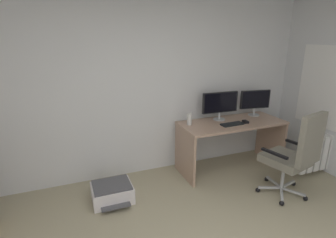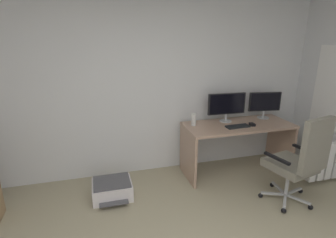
{
  "view_description": "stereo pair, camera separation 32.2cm",
  "coord_description": "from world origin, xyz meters",
  "px_view_note": "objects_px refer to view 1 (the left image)",
  "views": [
    {
      "loc": [
        -0.84,
        -1.08,
        1.99
      ],
      "look_at": [
        0.29,
        1.78,
        1.02
      ],
      "focal_mm": 28.52,
      "sensor_mm": 36.0,
      "label": 1
    },
    {
      "loc": [
        -0.53,
        -1.18,
        1.99
      ],
      "look_at": [
        0.29,
        1.78,
        1.02
      ],
      "focal_mm": 28.52,
      "sensor_mm": 36.0,
      "label": 2
    }
  ],
  "objects_px": {
    "monitor_main": "(220,103)",
    "desktop_speaker": "(189,119)",
    "radiator": "(322,152)",
    "desk": "(231,134)",
    "monitor_secondary": "(255,101)",
    "keyboard": "(232,124)",
    "computer_mouse": "(245,122)",
    "printer": "(112,192)",
    "office_chair": "(295,153)"
  },
  "relations": [
    {
      "from": "desk",
      "to": "radiator",
      "type": "height_order",
      "value": "desk"
    },
    {
      "from": "monitor_secondary",
      "to": "desk",
      "type": "bearing_deg",
      "value": -162.52
    },
    {
      "from": "radiator",
      "to": "monitor_secondary",
      "type": "bearing_deg",
      "value": 130.42
    },
    {
      "from": "computer_mouse",
      "to": "desktop_speaker",
      "type": "relative_size",
      "value": 0.59
    },
    {
      "from": "keyboard",
      "to": "desktop_speaker",
      "type": "xyz_separation_m",
      "value": [
        -0.57,
        0.23,
        0.07
      ]
    },
    {
      "from": "monitor_secondary",
      "to": "office_chair",
      "type": "distance_m",
      "value": 1.21
    },
    {
      "from": "monitor_main",
      "to": "printer",
      "type": "xyz_separation_m",
      "value": [
        -1.74,
        -0.36,
        -0.9
      ]
    },
    {
      "from": "office_chair",
      "to": "keyboard",
      "type": "bearing_deg",
      "value": 112.51
    },
    {
      "from": "monitor_secondary",
      "to": "computer_mouse",
      "type": "xyz_separation_m",
      "value": [
        -0.37,
        -0.28,
        -0.23
      ]
    },
    {
      "from": "office_chair",
      "to": "computer_mouse",
      "type": "bearing_deg",
      "value": 97.78
    },
    {
      "from": "monitor_secondary",
      "to": "printer",
      "type": "height_order",
      "value": "monitor_secondary"
    },
    {
      "from": "office_chair",
      "to": "printer",
      "type": "relative_size",
      "value": 2.32
    },
    {
      "from": "computer_mouse",
      "to": "desktop_speaker",
      "type": "distance_m",
      "value": 0.84
    },
    {
      "from": "computer_mouse",
      "to": "printer",
      "type": "height_order",
      "value": "computer_mouse"
    },
    {
      "from": "monitor_main",
      "to": "monitor_secondary",
      "type": "height_order",
      "value": "monitor_main"
    },
    {
      "from": "monitor_secondary",
      "to": "desktop_speaker",
      "type": "distance_m",
      "value": 1.19
    },
    {
      "from": "monitor_main",
      "to": "office_chair",
      "type": "xyz_separation_m",
      "value": [
        0.39,
        -1.12,
        -0.41
      ]
    },
    {
      "from": "monitor_secondary",
      "to": "computer_mouse",
      "type": "height_order",
      "value": "monitor_secondary"
    },
    {
      "from": "monitor_main",
      "to": "computer_mouse",
      "type": "xyz_separation_m",
      "value": [
        0.27,
        -0.28,
        -0.24
      ]
    },
    {
      "from": "desk",
      "to": "monitor_main",
      "type": "relative_size",
      "value": 2.74
    },
    {
      "from": "computer_mouse",
      "to": "desktop_speaker",
      "type": "xyz_separation_m",
      "value": [
        -0.81,
        0.23,
        0.07
      ]
    },
    {
      "from": "keyboard",
      "to": "desktop_speaker",
      "type": "relative_size",
      "value": 2.0
    },
    {
      "from": "monitor_main",
      "to": "desktop_speaker",
      "type": "height_order",
      "value": "monitor_main"
    },
    {
      "from": "monitor_main",
      "to": "radiator",
      "type": "height_order",
      "value": "monitor_main"
    },
    {
      "from": "keyboard",
      "to": "printer",
      "type": "relative_size",
      "value": 0.69
    },
    {
      "from": "desk",
      "to": "radiator",
      "type": "distance_m",
      "value": 1.37
    },
    {
      "from": "monitor_secondary",
      "to": "desktop_speaker",
      "type": "height_order",
      "value": "monitor_secondary"
    },
    {
      "from": "desk",
      "to": "monitor_secondary",
      "type": "relative_size",
      "value": 3.2
    },
    {
      "from": "monitor_secondary",
      "to": "monitor_main",
      "type": "bearing_deg",
      "value": -179.99
    },
    {
      "from": "printer",
      "to": "radiator",
      "type": "relative_size",
      "value": 0.56
    },
    {
      "from": "monitor_main",
      "to": "radiator",
      "type": "bearing_deg",
      "value": -30.96
    },
    {
      "from": "desktop_speaker",
      "to": "keyboard",
      "type": "bearing_deg",
      "value": -22.12
    },
    {
      "from": "desktop_speaker",
      "to": "printer",
      "type": "relative_size",
      "value": 0.34
    },
    {
      "from": "monitor_main",
      "to": "radiator",
      "type": "xyz_separation_m",
      "value": [
        1.32,
        -0.79,
        -0.69
      ]
    },
    {
      "from": "monitor_main",
      "to": "desktop_speaker",
      "type": "xyz_separation_m",
      "value": [
        -0.53,
        -0.05,
        -0.17
      ]
    },
    {
      "from": "monitor_main",
      "to": "keyboard",
      "type": "relative_size",
      "value": 1.69
    },
    {
      "from": "desktop_speaker",
      "to": "printer",
      "type": "distance_m",
      "value": 1.45
    },
    {
      "from": "monitor_main",
      "to": "office_chair",
      "type": "distance_m",
      "value": 1.25
    },
    {
      "from": "desktop_speaker",
      "to": "office_chair",
      "type": "distance_m",
      "value": 1.43
    },
    {
      "from": "keyboard",
      "to": "office_chair",
      "type": "xyz_separation_m",
      "value": [
        0.35,
        -0.84,
        -0.16
      ]
    },
    {
      "from": "keyboard",
      "to": "computer_mouse",
      "type": "bearing_deg",
      "value": -2.37
    },
    {
      "from": "monitor_main",
      "to": "computer_mouse",
      "type": "bearing_deg",
      "value": -45.25
    },
    {
      "from": "printer",
      "to": "computer_mouse",
      "type": "bearing_deg",
      "value": 2.44
    },
    {
      "from": "office_chair",
      "to": "printer",
      "type": "distance_m",
      "value": 2.31
    },
    {
      "from": "keyboard",
      "to": "computer_mouse",
      "type": "distance_m",
      "value": 0.23
    },
    {
      "from": "monitor_main",
      "to": "printer",
      "type": "distance_m",
      "value": 1.99
    },
    {
      "from": "desk",
      "to": "office_chair",
      "type": "bearing_deg",
      "value": -74.32
    },
    {
      "from": "desktop_speaker",
      "to": "office_chair",
      "type": "relative_size",
      "value": 0.15
    },
    {
      "from": "desk",
      "to": "desktop_speaker",
      "type": "xyz_separation_m",
      "value": [
        -0.65,
        0.12,
        0.28
      ]
    },
    {
      "from": "office_chair",
      "to": "printer",
      "type": "height_order",
      "value": "office_chair"
    }
  ]
}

